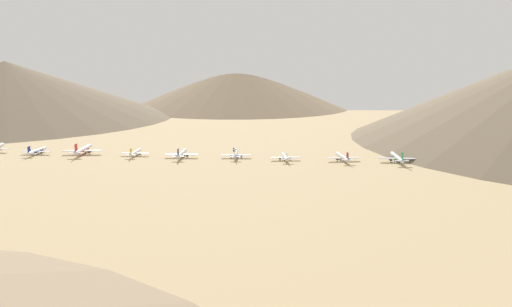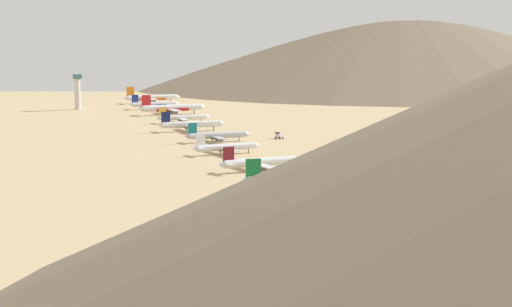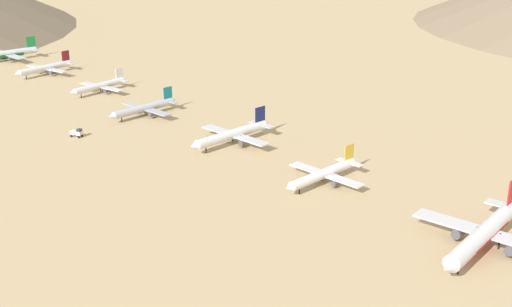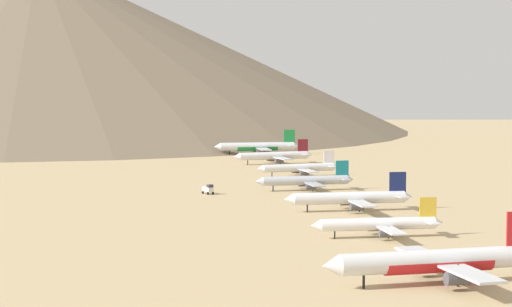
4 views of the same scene
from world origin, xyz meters
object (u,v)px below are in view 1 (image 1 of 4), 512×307
at_px(parked_jet_1, 343,157).
at_px(parked_jet_2, 285,157).
at_px(parked_jet_4, 182,154).
at_px(parked_jet_6, 83,150).
at_px(service_truck, 235,149).
at_px(parked_jet_7, 37,151).
at_px(parked_jet_3, 236,154).
at_px(parked_jet_5, 135,152).
at_px(parked_jet_0, 397,158).

distance_m(parked_jet_1, parked_jet_2, 62.10).
height_order(parked_jet_2, parked_jet_4, parked_jet_4).
relative_size(parked_jet_4, parked_jet_6, 0.83).
height_order(parked_jet_6, service_truck, parked_jet_6).
relative_size(parked_jet_7, service_truck, 7.37).
distance_m(parked_jet_3, parked_jet_5, 115.82).
distance_m(parked_jet_1, service_truck, 131.53).
height_order(parked_jet_1, parked_jet_7, parked_jet_1).
distance_m(parked_jet_4, parked_jet_7, 171.73).
xyz_separation_m(parked_jet_2, parked_jet_6, (12.13, 234.12, 1.39)).
bearing_deg(parked_jet_7, parked_jet_0, -90.72).
bearing_deg(parked_jet_2, parked_jet_4, 88.07).
distance_m(parked_jet_1, parked_jet_5, 232.51).
bearing_deg(parked_jet_1, parked_jet_7, 89.14).
distance_m(parked_jet_1, parked_jet_4, 177.43).
distance_m(parked_jet_5, parked_jet_6, 63.92).
xyz_separation_m(parked_jet_0, parked_jet_3, (5.84, 174.01, -0.80)).
relative_size(parked_jet_0, parked_jet_4, 1.09).
height_order(parked_jet_4, parked_jet_6, parked_jet_6).
height_order(parked_jet_6, parked_jet_7, parked_jet_6).
height_order(parked_jet_2, parked_jet_3, parked_jet_3).
distance_m(parked_jet_2, parked_jet_3, 55.01).
distance_m(parked_jet_4, parked_jet_6, 119.09).
distance_m(parked_jet_5, service_truck, 115.83).
height_order(parked_jet_0, parked_jet_7, parked_jet_0).
xyz_separation_m(parked_jet_1, parked_jet_5, (7.20, 232.40, -0.38)).
relative_size(parked_jet_0, parked_jet_7, 1.18).
bearing_deg(parked_jet_6, parked_jet_1, -92.06).
distance_m(parked_jet_2, parked_jet_7, 287.11).
height_order(parked_jet_0, parked_jet_3, parked_jet_0).
distance_m(parked_jet_0, parked_jet_5, 289.91).
bearing_deg(parked_jet_5, parked_jet_1, -91.78).
relative_size(parked_jet_6, service_truck, 9.54).
xyz_separation_m(parked_jet_5, parked_jet_7, (-1.94, 116.72, 0.22)).
bearing_deg(service_truck, parked_jet_3, -170.54).
bearing_deg(parked_jet_0, parked_jet_4, 89.45).
height_order(parked_jet_1, parked_jet_6, parked_jet_6).
height_order(parked_jet_3, parked_jet_5, parked_jet_3).
height_order(parked_jet_2, parked_jet_6, parked_jet_6).
relative_size(parked_jet_1, service_truck, 7.53).
distance_m(parked_jet_1, parked_jet_3, 116.74).
bearing_deg(parked_jet_5, parked_jet_4, -95.00).
xyz_separation_m(parked_jet_3, parked_jet_4, (-3.57, 60.82, 0.45)).
height_order(parked_jet_5, service_truck, parked_jet_5).
relative_size(parked_jet_3, parked_jet_7, 0.97).
bearing_deg(parked_jet_2, service_truck, 52.22).
bearing_deg(service_truck, parked_jet_1, -110.43).
xyz_separation_m(parked_jet_1, parked_jet_2, (-1.48, 62.08, -0.36)).
distance_m(parked_jet_6, parked_jet_7, 53.20).
distance_m(parked_jet_1, parked_jet_7, 349.16).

